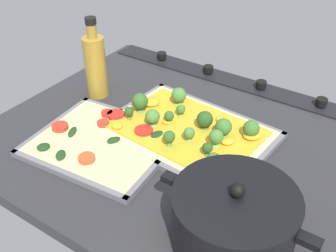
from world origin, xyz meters
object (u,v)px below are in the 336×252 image
at_px(cooking_pot, 234,219).
at_px(oil_bottle, 95,65).
at_px(veggie_pizza_back, 103,140).
at_px(baking_tray_back, 103,144).
at_px(baking_tray_front, 187,134).
at_px(broccoli_pizza, 188,127).

bearing_deg(cooking_pot, oil_bottle, -25.41).
relative_size(veggie_pizza_back, cooking_pot, 1.06).
distance_m(veggie_pizza_back, cooking_pot, 0.37).
xyz_separation_m(baking_tray_back, cooking_pot, (-0.35, 0.08, 0.05)).
xyz_separation_m(baking_tray_front, cooking_pot, (-0.22, 0.22, 0.05)).
distance_m(broccoli_pizza, baking_tray_back, 0.19).
height_order(cooking_pot, oil_bottle, oil_bottle).
distance_m(baking_tray_back, veggie_pizza_back, 0.01).
bearing_deg(broccoli_pizza, cooking_pot, 134.93).
bearing_deg(cooking_pot, broccoli_pizza, -45.07).
bearing_deg(baking_tray_front, oil_bottle, -5.22).
xyz_separation_m(broccoli_pizza, cooking_pot, (-0.22, 0.22, 0.03)).
height_order(broccoli_pizza, veggie_pizza_back, broccoli_pizza).
bearing_deg(oil_bottle, baking_tray_back, 133.99).
distance_m(broccoli_pizza, veggie_pizza_back, 0.19).
distance_m(cooking_pot, oil_bottle, 0.57).
height_order(veggie_pizza_back, oil_bottle, oil_bottle).
relative_size(baking_tray_front, veggie_pizza_back, 1.34).
bearing_deg(baking_tray_back, oil_bottle, -46.01).
relative_size(baking_tray_back, oil_bottle, 1.50).
bearing_deg(veggie_pizza_back, cooking_pot, 166.76).
xyz_separation_m(baking_tray_front, broccoli_pizza, (-0.00, -0.00, 0.02)).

